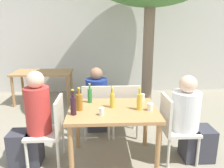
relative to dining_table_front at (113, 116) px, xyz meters
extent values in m
plane|color=gray|center=(0.00, 0.00, -0.64)|extent=(30.00, 30.00, 0.00)
cube|color=beige|center=(0.00, 3.34, 0.76)|extent=(10.00, 0.08, 2.80)
cylinder|color=#7A6651|center=(0.78, 1.70, 0.48)|extent=(0.21, 0.21, 2.24)
cube|color=#B27F4C|center=(0.00, 0.00, 0.08)|extent=(1.13, 0.84, 0.04)
cylinder|color=#B27F4C|center=(-0.50, -0.36, -0.29)|extent=(0.06, 0.06, 0.70)
cylinder|color=#B27F4C|center=(0.50, -0.36, -0.29)|extent=(0.06, 0.06, 0.70)
cylinder|color=#B27F4C|center=(-0.50, 0.36, -0.29)|extent=(0.06, 0.06, 0.70)
cylinder|color=#B27F4C|center=(0.50, 0.36, -0.29)|extent=(0.06, 0.06, 0.70)
cube|color=#B27F4C|center=(-1.51, 2.44, 0.08)|extent=(1.33, 0.73, 0.04)
cylinder|color=#B27F4C|center=(-2.12, 2.14, -0.29)|extent=(0.06, 0.06, 0.70)
cylinder|color=#B27F4C|center=(-0.91, 2.14, -0.29)|extent=(0.06, 0.06, 0.70)
cylinder|color=#B27F4C|center=(-2.12, 2.75, -0.29)|extent=(0.06, 0.06, 0.70)
cylinder|color=#B27F4C|center=(-0.91, 2.75, -0.29)|extent=(0.06, 0.06, 0.70)
cube|color=beige|center=(-0.88, 0.00, -0.22)|extent=(0.44, 0.44, 0.04)
cube|color=beige|center=(-0.68, 0.00, 0.03)|extent=(0.04, 0.44, 0.45)
cylinder|color=beige|center=(-1.07, 0.19, -0.44)|extent=(0.04, 0.04, 0.41)
cylinder|color=beige|center=(-1.07, -0.19, -0.44)|extent=(0.04, 0.04, 0.41)
cylinder|color=beige|center=(-0.69, 0.19, -0.44)|extent=(0.04, 0.04, 0.41)
cylinder|color=beige|center=(-0.69, -0.19, -0.44)|extent=(0.04, 0.04, 0.41)
cube|color=beige|center=(0.88, 0.00, -0.22)|extent=(0.44, 0.44, 0.04)
cube|color=beige|center=(0.68, 0.00, 0.03)|extent=(0.04, 0.44, 0.45)
cylinder|color=beige|center=(1.07, -0.19, -0.44)|extent=(0.04, 0.04, 0.41)
cylinder|color=beige|center=(1.07, 0.19, -0.44)|extent=(0.04, 0.04, 0.41)
cylinder|color=beige|center=(0.69, -0.19, -0.44)|extent=(0.04, 0.04, 0.41)
cylinder|color=beige|center=(0.69, 0.19, -0.44)|extent=(0.04, 0.04, 0.41)
cube|color=beige|center=(-0.23, 0.74, -0.22)|extent=(0.44, 0.44, 0.04)
cube|color=beige|center=(-0.23, 0.54, 0.03)|extent=(0.44, 0.04, 0.45)
cylinder|color=beige|center=(-0.04, 0.93, -0.44)|extent=(0.04, 0.04, 0.41)
cylinder|color=beige|center=(-0.42, 0.93, -0.44)|extent=(0.04, 0.04, 0.41)
cylinder|color=beige|center=(-0.04, 0.55, -0.44)|extent=(0.04, 0.04, 0.41)
cylinder|color=beige|center=(-0.42, 0.55, -0.44)|extent=(0.04, 0.04, 0.41)
cube|color=beige|center=(0.23, 0.74, -0.22)|extent=(0.44, 0.44, 0.04)
cube|color=beige|center=(0.23, 0.54, 0.03)|extent=(0.44, 0.04, 0.45)
cylinder|color=beige|center=(0.42, 0.93, -0.44)|extent=(0.04, 0.04, 0.41)
cylinder|color=beige|center=(0.04, 0.93, -0.44)|extent=(0.04, 0.04, 0.41)
cylinder|color=beige|center=(0.42, 0.55, -0.44)|extent=(0.04, 0.04, 0.41)
cylinder|color=beige|center=(0.04, 0.55, -0.44)|extent=(0.04, 0.04, 0.41)
cube|color=#383842|center=(-1.14, 0.00, -0.42)|extent=(0.40, 0.28, 0.45)
cylinder|color=#C63833|center=(-0.94, 0.00, 0.10)|extent=(0.31, 0.31, 0.59)
sphere|color=beige|center=(-0.94, 0.00, 0.49)|extent=(0.22, 0.22, 0.22)
cube|color=#383842|center=(1.14, 0.00, -0.42)|extent=(0.40, 0.33, 0.45)
cylinder|color=white|center=(0.94, 0.00, 0.06)|extent=(0.37, 0.37, 0.51)
sphere|color=beige|center=(0.94, 0.00, 0.41)|extent=(0.23, 0.23, 0.23)
cube|color=#383842|center=(-0.23, 1.00, -0.42)|extent=(0.32, 0.40, 0.45)
cylinder|color=navy|center=(-0.23, 0.80, 0.05)|extent=(0.35, 0.35, 0.50)
sphere|color=#936B51|center=(-0.23, 0.80, 0.39)|extent=(0.20, 0.20, 0.20)
cylinder|color=gold|center=(-0.01, 0.06, 0.19)|extent=(0.06, 0.06, 0.19)
cylinder|color=gold|center=(-0.01, 0.06, 0.32)|extent=(0.03, 0.03, 0.07)
cylinder|color=gold|center=(-0.01, 0.06, 0.36)|extent=(0.03, 0.03, 0.01)
cylinder|color=gold|center=(0.33, -0.04, 0.20)|extent=(0.07, 0.07, 0.20)
cylinder|color=gold|center=(0.33, -0.04, 0.34)|extent=(0.03, 0.03, 0.07)
cylinder|color=gold|center=(0.33, -0.04, 0.38)|extent=(0.03, 0.03, 0.01)
cylinder|color=#331923|center=(-0.48, -0.16, 0.21)|extent=(0.07, 0.07, 0.22)
cylinder|color=#331923|center=(-0.48, -0.16, 0.36)|extent=(0.03, 0.03, 0.08)
cylinder|color=gold|center=(-0.48, -0.16, 0.40)|extent=(0.03, 0.03, 0.01)
cylinder|color=#287A38|center=(-0.31, 0.26, 0.19)|extent=(0.06, 0.06, 0.19)
cylinder|color=#287A38|center=(-0.31, 0.26, 0.32)|extent=(0.02, 0.02, 0.07)
cylinder|color=gold|center=(-0.31, 0.26, 0.36)|extent=(0.03, 0.03, 0.01)
cylinder|color=#9E661E|center=(-0.42, -0.02, 0.20)|extent=(0.08, 0.08, 0.21)
cylinder|color=#9E661E|center=(-0.42, -0.02, 0.34)|extent=(0.03, 0.03, 0.07)
cylinder|color=gold|center=(-0.42, -0.02, 0.38)|extent=(0.04, 0.04, 0.01)
cylinder|color=silver|center=(0.43, 0.28, 0.15)|extent=(0.07, 0.07, 0.11)
cylinder|color=silver|center=(0.46, -0.07, 0.14)|extent=(0.08, 0.08, 0.09)
cylinder|color=silver|center=(-0.15, -0.20, 0.14)|extent=(0.06, 0.06, 0.09)
camera|label=1|loc=(-0.14, -2.60, 1.11)|focal=35.00mm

